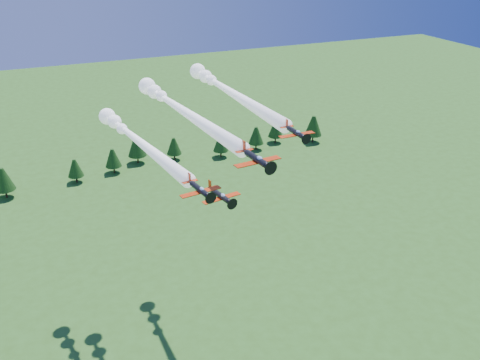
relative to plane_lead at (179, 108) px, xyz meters
name	(u,v)px	position (x,y,z in m)	size (l,w,h in m)	color
plane_lead	(179,108)	(0.00, 0.00, 0.00)	(10.92, 52.84, 3.70)	black
plane_left	(136,139)	(-7.90, 4.89, -6.95)	(12.19, 48.56, 3.70)	black
plane_right	(227,90)	(12.69, 6.59, 0.54)	(6.44, 52.07, 3.70)	black
plane_slot	(221,196)	(2.15, -16.22, -11.99)	(7.61, 8.33, 2.66)	black
treeline	(115,157)	(0.63, 87.98, -44.29)	(173.79, 20.38, 11.48)	#382314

